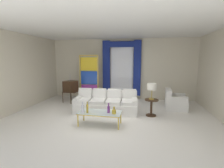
# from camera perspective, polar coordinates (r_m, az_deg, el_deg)

# --- Properties ---
(ground_plane) EXTENTS (16.00, 16.00, 0.00)m
(ground_plane) POSITION_cam_1_polar(r_m,az_deg,el_deg) (5.65, -0.96, -11.99)
(ground_plane) COLOR white
(wall_rear) EXTENTS (8.00, 0.12, 3.00)m
(wall_rear) POSITION_cam_1_polar(r_m,az_deg,el_deg) (8.32, 3.32, 5.27)
(wall_rear) COLOR beige
(wall_rear) RESTS_ON ground
(wall_left) EXTENTS (0.12, 7.00, 3.00)m
(wall_left) POSITION_cam_1_polar(r_m,az_deg,el_deg) (7.49, -28.60, 3.84)
(wall_left) COLOR beige
(wall_left) RESTS_ON ground
(ceiling_slab) EXTENTS (8.00, 7.60, 0.04)m
(ceiling_slab) POSITION_cam_1_polar(r_m,az_deg,el_deg) (6.15, 0.56, 18.28)
(ceiling_slab) COLOR white
(curtained_window) EXTENTS (2.00, 0.17, 2.70)m
(curtained_window) POSITION_cam_1_polar(r_m,az_deg,el_deg) (8.14, 3.38, 6.89)
(curtained_window) COLOR white
(curtained_window) RESTS_ON ground
(couch_white_long) EXTENTS (2.39, 1.08, 0.86)m
(couch_white_long) POSITION_cam_1_polar(r_m,az_deg,el_deg) (6.28, -1.98, -6.91)
(couch_white_long) COLOR white
(couch_white_long) RESTS_ON ground
(coffee_table) EXTENTS (1.30, 0.57, 0.41)m
(coffee_table) POSITION_cam_1_polar(r_m,az_deg,el_deg) (5.03, -4.30, -10.15)
(coffee_table) COLOR silver
(coffee_table) RESTS_ON ground
(bottle_blue_decanter) EXTENTS (0.12, 0.12, 0.22)m
(bottle_blue_decanter) POSITION_cam_1_polar(r_m,az_deg,el_deg) (4.84, 0.71, -9.54)
(bottle_blue_decanter) COLOR gold
(bottle_blue_decanter) RESTS_ON coffee_table
(bottle_crystal_tall) EXTENTS (0.08, 0.08, 0.34)m
(bottle_crystal_tall) POSITION_cam_1_polar(r_m,az_deg,el_deg) (4.95, -10.25, -8.48)
(bottle_crystal_tall) COLOR silver
(bottle_crystal_tall) RESTS_ON coffee_table
(bottle_amber_squat) EXTENTS (0.06, 0.06, 0.35)m
(bottle_amber_squat) POSITION_cam_1_polar(r_m,az_deg,el_deg) (4.95, -8.65, -8.37)
(bottle_amber_squat) COLOR gold
(bottle_amber_squat) RESTS_ON coffee_table
(bottle_ruby_flask) EXTENTS (0.08, 0.08, 0.30)m
(bottle_ruby_flask) POSITION_cam_1_polar(r_m,az_deg,el_deg) (4.90, -1.21, -8.74)
(bottle_ruby_flask) COLOR #753384
(bottle_ruby_flask) RESTS_ON coffee_table
(vintage_tv) EXTENTS (0.66, 0.71, 1.35)m
(vintage_tv) POSITION_cam_1_polar(r_m,az_deg,el_deg) (7.82, -14.35, -0.91)
(vintage_tv) COLOR #382314
(vintage_tv) RESTS_ON ground
(armchair_white) EXTENTS (0.88, 0.87, 0.80)m
(armchair_white) POSITION_cam_1_polar(r_m,az_deg,el_deg) (7.08, 21.07, -5.85)
(armchair_white) COLOR white
(armchair_white) RESTS_ON ground
(stained_glass_divider) EXTENTS (0.95, 0.05, 2.20)m
(stained_glass_divider) POSITION_cam_1_polar(r_m,az_deg,el_deg) (8.00, -8.06, 1.88)
(stained_glass_divider) COLOR gold
(stained_glass_divider) RESTS_ON ground
(peacock_figurine) EXTENTS (0.44, 0.60, 0.50)m
(peacock_figurine) POSITION_cam_1_polar(r_m,az_deg,el_deg) (7.72, -5.48, -4.64)
(peacock_figurine) COLOR beige
(peacock_figurine) RESTS_ON ground
(round_side_table) EXTENTS (0.48, 0.48, 0.59)m
(round_side_table) POSITION_cam_1_polar(r_m,az_deg,el_deg) (5.97, 13.62, -7.51)
(round_side_table) COLOR #382314
(round_side_table) RESTS_ON ground
(table_lamp_brass) EXTENTS (0.32, 0.32, 0.57)m
(table_lamp_brass) POSITION_cam_1_polar(r_m,az_deg,el_deg) (5.82, 13.86, -1.13)
(table_lamp_brass) COLOR #B29338
(table_lamp_brass) RESTS_ON round_side_table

